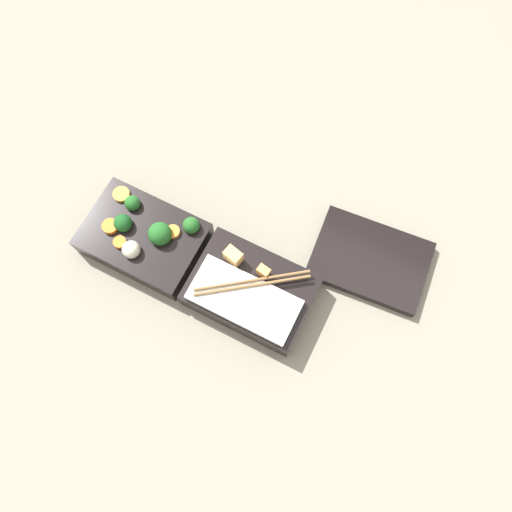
{
  "coord_description": "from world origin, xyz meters",
  "views": [
    {
      "loc": [
        0.21,
        -0.19,
        0.85
      ],
      "look_at": [
        0.08,
        0.05,
        0.05
      ],
      "focal_mm": 35.0,
      "sensor_mm": 36.0,
      "label": 1
    }
  ],
  "objects": [
    {
      "name": "bento_tray_rice",
      "position": [
        0.1,
        0.0,
        0.03
      ],
      "size": [
        0.2,
        0.14,
        0.08
      ],
      "color": "black",
      "rests_on": "ground_plane"
    },
    {
      "name": "bento_tray_vegetable",
      "position": [
        -0.11,
        0.01,
        0.03
      ],
      "size": [
        0.2,
        0.14,
        0.08
      ],
      "color": "black",
      "rests_on": "ground_plane"
    },
    {
      "name": "ground_plane",
      "position": [
        0.0,
        0.0,
        0.0
      ],
      "size": [
        3.0,
        3.0,
        0.0
      ],
      "primitive_type": "plane",
      "color": "gray"
    },
    {
      "name": "bento_lid",
      "position": [
        0.26,
        0.15,
        0.01
      ],
      "size": [
        0.21,
        0.16,
        0.02
      ],
      "primitive_type": "cube",
      "rotation": [
        0.0,
        0.0,
        0.09
      ],
      "color": "black",
      "rests_on": "ground_plane"
    }
  ]
}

